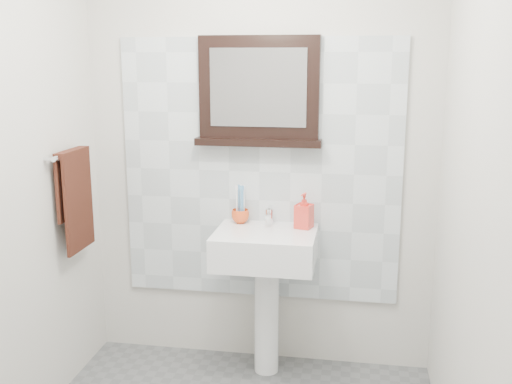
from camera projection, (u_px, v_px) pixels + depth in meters
The scene contains 11 objects.
back_wall at pixel (260, 154), 3.42m from camera, with size 2.00×0.01×2.50m, color beige.
front_wall at pixel (96, 309), 1.30m from camera, with size 2.00×0.01×2.50m, color beige.
right_wall at pixel (480, 207), 2.19m from camera, with size 0.01×2.20×2.50m, color beige.
splashback at pixel (260, 171), 3.43m from camera, with size 1.60×0.02×1.50m, color silver.
pedestal_sink at pixel (266, 263), 3.31m from camera, with size 0.55×0.44×0.96m.
toothbrush_cup at pixel (240, 216), 3.43m from camera, with size 0.10×0.10×0.08m, color #E64B1B.
toothbrushes at pixel (241, 202), 3.41m from camera, with size 0.05×0.04×0.21m.
soap_dispenser at pixel (304, 211), 3.31m from camera, with size 0.09×0.09×0.20m, color red.
framed_mirror at pixel (259, 94), 3.30m from camera, with size 0.71×0.11×0.60m.
towel_bar at pixel (71, 153), 3.17m from camera, with size 0.07×0.40×0.03m.
hand_towel at pixel (75, 192), 3.21m from camera, with size 0.06×0.30×0.55m.
Camera 1 is at (0.55, -2.24, 1.78)m, focal length 42.00 mm.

